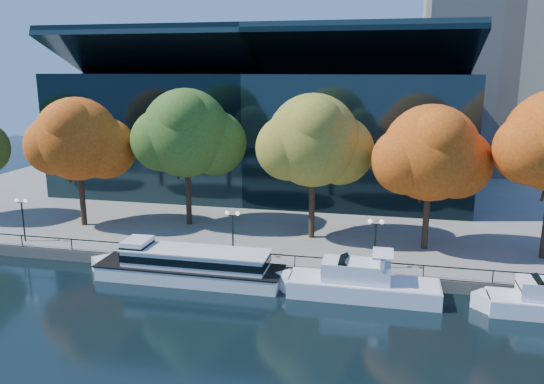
% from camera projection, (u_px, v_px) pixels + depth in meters
% --- Properties ---
extents(ground, '(160.00, 160.00, 0.00)m').
position_uv_depth(ground, '(224.00, 289.00, 40.89)').
color(ground, black).
rests_on(ground, ground).
extents(promenade, '(90.00, 67.08, 1.00)m').
position_uv_depth(promenade, '(300.00, 184.00, 75.38)').
color(promenade, slate).
rests_on(promenade, ground).
extents(railing, '(88.20, 0.08, 0.99)m').
position_uv_depth(railing, '(235.00, 252.00, 43.54)').
color(railing, black).
rests_on(railing, promenade).
extents(convention_building, '(50.00, 24.57, 21.43)m').
position_uv_depth(convention_building, '(265.00, 131.00, 70.01)').
color(convention_building, black).
rests_on(convention_building, ground).
extents(tour_boat, '(16.48, 3.68, 3.13)m').
position_uv_depth(tour_boat, '(185.00, 264.00, 42.48)').
color(tour_boat, silver).
rests_on(tour_boat, ground).
extents(cruiser_near, '(12.31, 3.17, 3.57)m').
position_uv_depth(cruiser_near, '(357.00, 282.00, 39.42)').
color(cruiser_near, white).
rests_on(cruiser_near, ground).
extents(tree_1, '(10.28, 8.43, 12.94)m').
position_uv_depth(tree_1, '(79.00, 141.00, 52.25)').
color(tree_1, black).
rests_on(tree_1, promenade).
extents(tree_2, '(11.00, 9.02, 13.78)m').
position_uv_depth(tree_2, '(188.00, 135.00, 52.34)').
color(tree_2, black).
rests_on(tree_2, promenade).
extents(tree_3, '(10.65, 8.73, 13.50)m').
position_uv_depth(tree_3, '(315.00, 142.00, 48.15)').
color(tree_3, black).
rests_on(tree_3, promenade).
extents(tree_4, '(10.37, 8.50, 12.74)m').
position_uv_depth(tree_4, '(433.00, 155.00, 45.14)').
color(tree_4, black).
rests_on(tree_4, promenade).
extents(lamp_0, '(1.26, 0.36, 4.03)m').
position_uv_depth(lamp_0, '(22.00, 210.00, 48.53)').
color(lamp_0, black).
rests_on(lamp_0, promenade).
extents(lamp_1, '(1.26, 0.36, 4.03)m').
position_uv_depth(lamp_1, '(233.00, 223.00, 44.37)').
color(lamp_1, black).
rests_on(lamp_1, promenade).
extents(lamp_2, '(1.26, 0.36, 4.03)m').
position_uv_depth(lamp_2, '(376.00, 232.00, 41.94)').
color(lamp_2, black).
rests_on(lamp_2, promenade).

